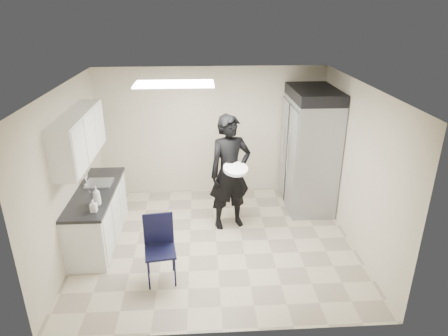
{
  "coord_description": "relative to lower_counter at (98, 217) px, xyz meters",
  "views": [
    {
      "loc": [
        -0.21,
        -5.71,
        3.72
      ],
      "look_at": [
        0.14,
        0.2,
        1.25
      ],
      "focal_mm": 32.0,
      "sensor_mm": 36.0,
      "label": 1
    }
  ],
  "objects": [
    {
      "name": "commercial_fridge",
      "position": [
        3.78,
        1.07,
        0.62
      ],
      "size": [
        0.8,
        1.35,
        2.1
      ],
      "primitive_type": "cube",
      "color": "gray",
      "rests_on": "floor"
    },
    {
      "name": "ceiling",
      "position": [
        1.95,
        -0.2,
        2.17
      ],
      "size": [
        4.5,
        4.5,
        0.0
      ],
      "primitive_type": "plane",
      "rotation": [
        3.14,
        0.0,
        0.0
      ],
      "color": "silver",
      "rests_on": "back_wall"
    },
    {
      "name": "bucket_lid",
      "position": [
        2.29,
        0.1,
        0.76
      ],
      "size": [
        0.51,
        0.51,
        0.05
      ],
      "primitive_type": "cylinder",
      "rotation": [
        0.0,
        0.0,
        0.3
      ],
      "color": "white",
      "rests_on": "man_tuxedo"
    },
    {
      "name": "notice_sticker_right",
      "position": [
        -0.29,
        0.1,
        0.75
      ],
      "size": [
        0.0,
        0.12,
        0.07
      ],
      "primitive_type": "cube",
      "color": "yellow",
      "rests_on": "left_wall"
    },
    {
      "name": "man_tuxedo",
      "position": [
        2.22,
        0.34,
        0.59
      ],
      "size": [
        0.86,
        0.7,
        2.04
      ],
      "primitive_type": "imported",
      "rotation": [
        0.0,
        0.0,
        0.3
      ],
      "color": "black",
      "rests_on": "floor"
    },
    {
      "name": "lower_counter",
      "position": [
        0.0,
        0.0,
        0.0
      ],
      "size": [
        0.6,
        1.9,
        0.86
      ],
      "primitive_type": "cube",
      "color": "silver",
      "rests_on": "floor"
    },
    {
      "name": "folding_chair",
      "position": [
        1.13,
        -1.15,
        0.05
      ],
      "size": [
        0.48,
        0.48,
        0.96
      ],
      "primitive_type": "cube",
      "rotation": [
        0.0,
        0.0,
        0.14
      ],
      "color": "black",
      "rests_on": "floor"
    },
    {
      "name": "right_wall",
      "position": [
        4.2,
        -0.2,
        0.87
      ],
      "size": [
        0.0,
        4.0,
        4.0
      ],
      "primitive_type": "plane",
      "rotation": [
        1.57,
        0.0,
        -1.57
      ],
      "color": "beige",
      "rests_on": "floor"
    },
    {
      "name": "soap_bottle_b",
      "position": [
        0.17,
        -0.71,
        0.58
      ],
      "size": [
        0.09,
        0.1,
        0.19
      ],
      "primitive_type": "imported",
      "rotation": [
        0.0,
        0.0,
        -0.09
      ],
      "color": "silver",
      "rests_on": "countertop"
    },
    {
      "name": "sink",
      "position": [
        0.02,
        0.25,
        0.44
      ],
      "size": [
        0.42,
        0.4,
        0.14
      ],
      "primitive_type": "cube",
      "color": "gray",
      "rests_on": "countertop"
    },
    {
      "name": "towel_dispenser",
      "position": [
        -0.19,
        1.15,
        1.19
      ],
      "size": [
        0.22,
        0.3,
        0.35
      ],
      "primitive_type": "cube",
      "color": "black",
      "rests_on": "left_wall"
    },
    {
      "name": "floor",
      "position": [
        1.95,
        -0.2,
        -0.43
      ],
      "size": [
        4.5,
        4.5,
        0.0
      ],
      "primitive_type": "plane",
      "color": "#B6AA8F",
      "rests_on": "ground"
    },
    {
      "name": "ceiling_panel",
      "position": [
        1.35,
        0.2,
        2.14
      ],
      "size": [
        1.2,
        0.6,
        0.02
      ],
      "primitive_type": "cube",
      "color": "white",
      "rests_on": "ceiling"
    },
    {
      "name": "left_wall",
      "position": [
        -0.3,
        -0.2,
        0.87
      ],
      "size": [
        0.0,
        4.0,
        4.0
      ],
      "primitive_type": "plane",
      "rotation": [
        1.57,
        0.0,
        1.57
      ],
      "color": "beige",
      "rests_on": "floor"
    },
    {
      "name": "back_wall",
      "position": [
        1.95,
        1.8,
        0.87
      ],
      "size": [
        4.5,
        0.0,
        4.5
      ],
      "primitive_type": "plane",
      "rotation": [
        1.57,
        0.0,
        0.0
      ],
      "color": "beige",
      "rests_on": "floor"
    },
    {
      "name": "countertop",
      "position": [
        0.0,
        0.0,
        0.46
      ],
      "size": [
        0.64,
        1.95,
        0.05
      ],
      "primitive_type": "cube",
      "color": "black",
      "rests_on": "lower_counter"
    },
    {
      "name": "fridge_compressor",
      "position": [
        3.78,
        1.07,
        1.77
      ],
      "size": [
        0.8,
        1.35,
        0.2
      ],
      "primitive_type": "cube",
      "color": "black",
      "rests_on": "commercial_fridge"
    },
    {
      "name": "soap_bottle_a",
      "position": [
        0.17,
        -0.5,
        0.63
      ],
      "size": [
        0.15,
        0.15,
        0.3
      ],
      "primitive_type": "imported",
      "rotation": [
        0.0,
        0.0,
        0.42
      ],
      "color": "white",
      "rests_on": "countertop"
    },
    {
      "name": "notice_sticker_left",
      "position": [
        -0.29,
        -0.1,
        0.79
      ],
      "size": [
        0.0,
        0.12,
        0.07
      ],
      "primitive_type": "cube",
      "color": "yellow",
      "rests_on": "left_wall"
    },
    {
      "name": "faucet",
      "position": [
        -0.18,
        0.25,
        0.59
      ],
      "size": [
        0.02,
        0.02,
        0.24
      ],
      "primitive_type": "cylinder",
      "color": "silver",
      "rests_on": "countertop"
    },
    {
      "name": "upper_cabinets",
      "position": [
        -0.13,
        0.0,
        1.4
      ],
      "size": [
        0.35,
        1.8,
        0.75
      ],
      "primitive_type": "cube",
      "color": "silver",
      "rests_on": "left_wall"
    }
  ]
}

